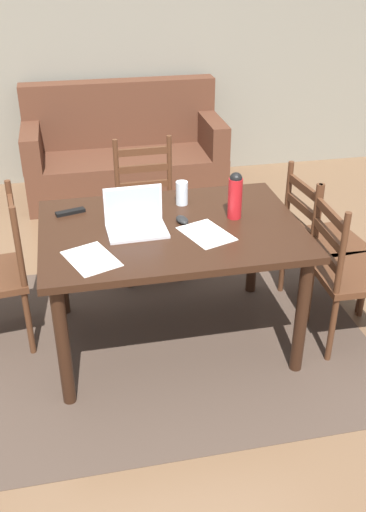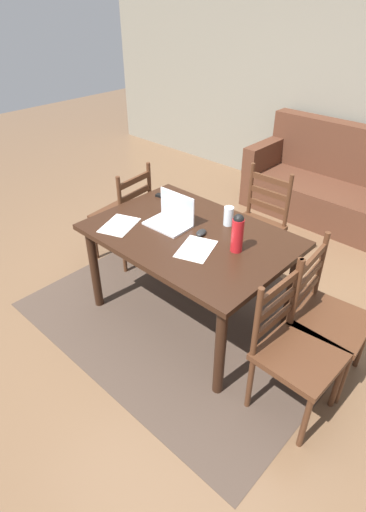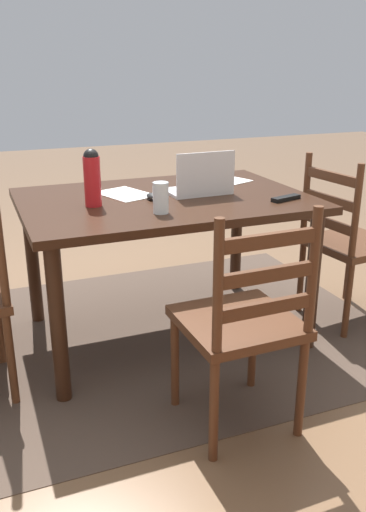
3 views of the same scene
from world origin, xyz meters
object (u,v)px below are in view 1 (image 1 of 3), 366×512
at_px(laptop, 135,219).
at_px(chair_right_far, 320,241).
at_px(chair_far_head, 148,211).
at_px(tv_remote, 70,212).
at_px(water_bottle, 235,195).
at_px(computer_mouse, 182,220).
at_px(couch, 124,156).
at_px(dining_table, 171,242).
at_px(chair_right_near, 348,273).
at_px(drinking_glass, 182,193).

bearing_deg(laptop, chair_right_far, 8.70).
relative_size(chair_far_head, laptop, 2.90).
height_order(laptop, tv_remote, laptop).
distance_m(water_bottle, computer_mouse, 0.33).
bearing_deg(water_bottle, couch, 99.27).
bearing_deg(water_bottle, dining_table, -173.48).
relative_size(chair_right_near, drinking_glass, 6.71).
bearing_deg(dining_table, computer_mouse, 28.76).
bearing_deg(water_bottle, laptop, -177.02).
height_order(chair_right_far, tv_remote, chair_right_far).
xyz_separation_m(couch, laptop, (-0.19, -2.35, 0.47)).
height_order(couch, tv_remote, couch).
bearing_deg(drinking_glass, computer_mouse, -101.43).
height_order(chair_far_head, water_bottle, water_bottle).
distance_m(chair_far_head, laptop, 0.95).
bearing_deg(chair_far_head, couch, 90.14).
height_order(couch, laptop, couch).
xyz_separation_m(chair_right_near, chair_right_far, (0.00, 0.40, 0.00)).
height_order(chair_far_head, computer_mouse, chair_far_head).
bearing_deg(chair_far_head, laptop, -102.66).
relative_size(chair_right_near, chair_far_head, 1.00).
distance_m(chair_far_head, couch, 1.50).
bearing_deg(tv_remote, chair_right_near, -123.01).
bearing_deg(chair_far_head, water_bottle, -65.67).
height_order(dining_table, laptop, laptop).
bearing_deg(computer_mouse, dining_table, -165.43).
bearing_deg(laptop, water_bottle, 2.98).
xyz_separation_m(chair_right_near, laptop, (-1.20, 0.21, 0.36)).
xyz_separation_m(chair_right_near, couch, (-1.01, 2.57, -0.11)).
bearing_deg(tv_remote, chair_right_far, -108.85).
distance_m(dining_table, couch, 2.39).
height_order(dining_table, drinking_glass, drinking_glass).
xyz_separation_m(chair_right_near, water_bottle, (-0.63, 0.24, 0.45)).
relative_size(chair_right_far, couch, 0.53).
height_order(chair_right_near, couch, couch).
relative_size(drinking_glass, tv_remote, 0.83).
bearing_deg(computer_mouse, water_bottle, -13.43).
xyz_separation_m(water_bottle, tv_remote, (-0.91, 0.24, -0.13)).
height_order(chair_right_far, laptop, laptop).
relative_size(dining_table, water_bottle, 5.30).
distance_m(dining_table, drinking_glass, 0.35).
bearing_deg(water_bottle, chair_far_head, 114.33).
bearing_deg(computer_mouse, chair_right_near, -28.47).
bearing_deg(chair_right_near, dining_table, 168.79).
bearing_deg(couch, chair_right_near, -68.47).
bearing_deg(chair_right_near, drinking_glass, 151.41).
relative_size(chair_far_head, drinking_glass, 6.71).
bearing_deg(chair_right_near, computer_mouse, 165.71).
height_order(chair_right_far, computer_mouse, chair_right_far).
bearing_deg(laptop, couch, 85.39).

